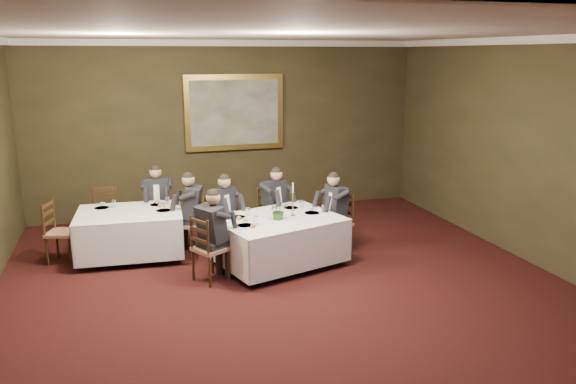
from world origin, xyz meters
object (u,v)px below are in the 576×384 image
chair_main_backleft (222,237)px  diner_main_backright (273,214)px  chair_main_backright (273,227)px  centerpiece (279,210)px  chair_sec_backleft (107,226)px  diner_sec_endright (195,222)px  chair_main_endleft (210,262)px  diner_sec_backright (158,211)px  table_second (130,230)px  diner_main_endright (337,221)px  painting (235,113)px  chair_sec_backright (159,223)px  diner_main_endleft (210,247)px  candlestick (293,203)px  chair_sec_endright (196,235)px  chair_sec_endleft (62,245)px  diner_main_backleft (222,224)px  table_main (278,237)px  chair_main_endright (337,234)px

chair_main_backleft → diner_main_backright: (0.96, 0.27, 0.23)m
chair_main_backright → chair_main_backleft: bearing=-11.0°
chair_main_backright → centerpiece: bearing=51.7°
chair_sec_backleft → diner_sec_endright: 1.74m
chair_main_endleft → diner_sec_backright: 2.27m
table_second → chair_main_endleft: bearing=-51.6°
diner_main_backright → diner_main_endright: (0.90, -0.71, 0.00)m
painting → chair_main_backright: bearing=-84.6°
chair_sec_backright → table_second: bearing=63.9°
chair_main_endleft → chair_sec_backright: size_ratio=1.00×
diner_main_endleft → chair_sec_backleft: size_ratio=1.35×
diner_sec_backright → candlestick: diner_sec_backright is taller
chair_main_endleft → chair_sec_backleft: same height
diner_main_backright → chair_sec_endright: (-1.36, -0.08, -0.23)m
diner_sec_endright → chair_sec_backright: bearing=48.0°
diner_sec_endright → diner_main_backright: bearing=-69.9°
chair_sec_backleft → diner_main_backright: bearing=162.8°
table_second → diner_main_backright: size_ratio=1.30×
chair_main_endleft → chair_sec_endright: (-0.03, 1.30, 0.00)m
chair_sec_backleft → painting: 3.42m
chair_sec_endleft → chair_main_backleft: bearing=100.2°
diner_main_backleft → chair_sec_endright: size_ratio=1.35×
chair_main_endleft → diner_sec_endright: (-0.04, 1.30, 0.23)m
diner_main_endleft → chair_main_backright: bearing=106.4°
diner_main_backright → chair_sec_endleft: bearing=-28.4°
chair_sec_endleft → painting: (3.26, 2.12, 1.79)m
painting → diner_sec_endright: bearing=-117.3°
chair_main_endleft → diner_main_endleft: (0.01, 0.01, 0.23)m
diner_main_backright → diner_sec_endright: (-1.37, -0.08, 0.00)m
centerpiece → painting: bearing=89.9°
chair_sec_backleft → diner_sec_backright: (0.89, -0.07, 0.23)m
chair_main_backright → chair_sec_backright: bearing=-50.3°
chair_main_backright → chair_sec_endleft: bearing=-28.3°
chair_main_backleft → chair_sec_endleft: same height
diner_sec_backright → centerpiece: bearing=136.7°
chair_sec_backright → diner_sec_backright: 0.23m
chair_main_backleft → diner_sec_backright: size_ratio=0.74×
table_main → diner_main_backleft: (-0.74, 0.76, 0.06)m
diner_main_backright → diner_sec_backright: size_ratio=1.00×
table_main → diner_main_endleft: size_ratio=1.62×
diner_main_endleft → diner_sec_backright: size_ratio=1.00×
table_main → chair_main_endleft: (-1.12, -0.33, -0.17)m
diner_main_backleft → chair_main_endleft: (-0.38, -1.10, -0.23)m
chair_sec_backright → diner_sec_endright: bearing=126.3°
chair_main_endright → chair_sec_endleft: 4.45m
chair_sec_backleft → chair_sec_backright: size_ratio=1.00×
table_second → table_main: bearing=-25.1°
chair_sec_endleft → centerpiece: size_ratio=3.26×
chair_main_backleft → diner_main_endleft: (-0.36, -1.10, 0.23)m
chair_main_endleft → diner_main_endright: size_ratio=0.74×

